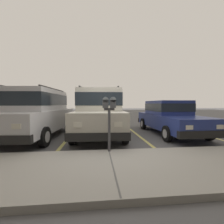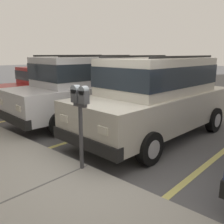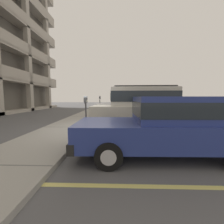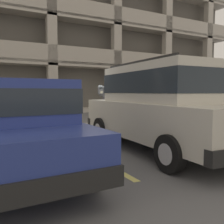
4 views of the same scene
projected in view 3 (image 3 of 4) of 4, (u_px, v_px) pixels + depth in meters
ground_plane at (94, 131)px, 7.06m from camera, size 80.00×80.00×0.10m
sidewalk at (66, 128)px, 7.09m from camera, size 40.00×2.20×0.12m
parking_stall_lines at (122, 124)px, 8.49m from camera, size 12.03×4.80×0.01m
silver_suv at (142, 107)px, 7.06m from camera, size 2.16×4.85×2.03m
red_sedan at (167, 125)px, 3.86m from camera, size 1.89×4.50×1.54m
dark_hatchback at (134, 104)px, 9.67m from camera, size 2.27×4.91×2.03m
blue_coupe at (135, 106)px, 12.73m from camera, size 2.01×4.57×1.54m
parking_meter_near at (86, 104)px, 6.94m from camera, size 0.35×0.12×1.46m
parking_meter_far at (100, 102)px, 12.88m from camera, size 0.15×0.12×1.53m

